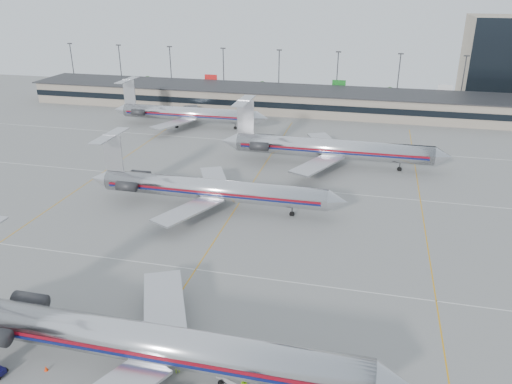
% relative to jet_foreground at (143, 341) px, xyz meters
% --- Properties ---
extents(ground, '(260.00, 260.00, 0.00)m').
position_rel_jet_foreground_xyz_m(ground, '(-1.68, 8.55, -3.61)').
color(ground, gray).
rests_on(ground, ground).
extents(apron_markings, '(160.00, 0.15, 0.02)m').
position_rel_jet_foreground_xyz_m(apron_markings, '(-1.68, 18.55, -3.60)').
color(apron_markings, silver).
rests_on(apron_markings, ground).
extents(terminal, '(162.00, 17.00, 6.25)m').
position_rel_jet_foreground_xyz_m(terminal, '(-1.68, 106.53, -0.45)').
color(terminal, gray).
rests_on(terminal, ground).
extents(light_mast_row, '(163.60, 0.40, 15.28)m').
position_rel_jet_foreground_xyz_m(light_mast_row, '(-1.68, 120.55, 4.97)').
color(light_mast_row, '#38383D').
rests_on(light_mast_row, ground).
extents(jet_foreground, '(47.49, 27.96, 12.43)m').
position_rel_jet_foreground_xyz_m(jet_foreground, '(0.00, 0.00, 0.00)').
color(jet_foreground, silver).
rests_on(jet_foreground, ground).
extents(jet_second_row, '(43.95, 25.88, 11.50)m').
position_rel_jet_foreground_xyz_m(jet_second_row, '(-6.22, 37.41, -0.27)').
color(jet_second_row, silver).
rests_on(jet_second_row, ground).
extents(jet_third_row, '(46.21, 28.43, 12.64)m').
position_rel_jet_foreground_xyz_m(jet_third_row, '(10.71, 62.60, 0.06)').
color(jet_third_row, silver).
rests_on(jet_third_row, ground).
extents(jet_back_row, '(41.78, 25.70, 11.42)m').
position_rel_jet_foreground_xyz_m(jet_back_row, '(-27.65, 83.83, -0.29)').
color(jet_back_row, silver).
rests_on(jet_back_row, ground).
extents(belt_loader, '(4.51, 2.48, 2.31)m').
position_rel_jet_foreground_xyz_m(belt_loader, '(8.91, 0.55, -2.99)').
color(belt_loader, gray).
rests_on(belt_loader, ground).
extents(ramp_worker_near, '(0.70, 0.67, 1.61)m').
position_rel_jet_foreground_xyz_m(ramp_worker_near, '(2.98, 0.58, -2.80)').
color(ramp_worker_near, '#A0DF15').
rests_on(ramp_worker_near, ground).
extents(cone_left, '(0.49, 0.49, 0.53)m').
position_rel_jet_foreground_xyz_m(cone_left, '(-9.54, -2.16, -3.34)').
color(cone_left, '#FE3608').
rests_on(cone_left, ground).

